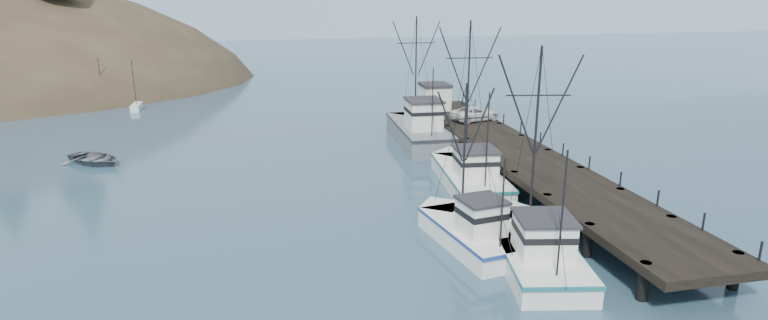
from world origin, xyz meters
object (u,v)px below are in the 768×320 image
trawler_mid (469,231)px  pickup_truck (476,113)px  pier_shed (435,96)px  work_vessel (418,130)px  trawler_near (533,247)px  pier (518,155)px  motorboat (95,163)px  trawler_far (469,174)px

trawler_mid → pickup_truck: trawler_mid is taller
pier_shed → work_vessel: bearing=-120.8°
trawler_near → work_vessel: 27.02m
trawler_mid → pickup_truck: 25.42m
pier → trawler_mid: (-8.56, -11.90, -0.87)m
pier → work_vessel: 13.14m
work_vessel → motorboat: work_vessel is taller
motorboat → pier_shed: bearing=-36.9°
pier → trawler_near: trawler_near is taller
work_vessel → pickup_truck: 5.89m
trawler_far → motorboat: size_ratio=2.30×
pier → work_vessel: size_ratio=3.01×
trawler_near → motorboat: 38.47m
trawler_far → work_vessel: (-0.28, 13.43, 0.41)m
pier → trawler_near: 15.94m
work_vessel → pier_shed: (3.38, 5.69, 2.19)m
motorboat → work_vessel: bearing=-46.5°
pier → pickup_truck: bearing=86.1°
pier → trawler_far: size_ratio=3.47×
trawler_mid → work_vessel: 24.37m
pier → trawler_near: bearing=-111.5°
work_vessel → motorboat: 29.42m
work_vessel → motorboat: (-29.37, -1.07, -1.23)m
trawler_near → motorboat: (-28.41, 25.93, -0.82)m
trawler_far → work_vessel: size_ratio=0.87×
pier → work_vessel: (-4.88, 12.19, -0.46)m
trawler_near → pickup_truck: size_ratio=2.41×
trawler_near → trawler_far: size_ratio=0.96×
trawler_near → pickup_truck: trawler_near is taller
work_vessel → trawler_far: bearing=-88.8°
pier_shed → motorboat: pier_shed is taller
pier_shed → trawler_near: bearing=-97.6°
pickup_truck → motorboat: bearing=74.8°
pier_shed → motorboat: (-32.75, -6.76, -3.42)m
pickup_truck → trawler_mid: bearing=142.2°
trawler_far → work_vessel: 13.43m
trawler_far → work_vessel: trawler_far is taller
work_vessel → pickup_truck: size_ratio=2.90×
pier_shed → pickup_truck: bearing=-69.8°
pickup_truck → motorboat: (-35.04, -0.54, -2.70)m
trawler_near → trawler_far: trawler_far is taller
pier_shed → trawler_far: bearing=-99.2°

